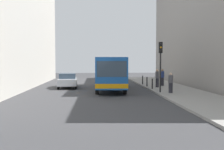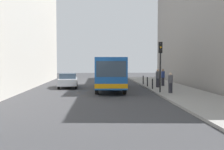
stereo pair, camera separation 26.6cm
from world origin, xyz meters
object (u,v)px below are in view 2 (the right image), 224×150
(pedestrian_mid_sidewalk, at_px, (158,78))
(pedestrian_far_sidewalk, at_px, (163,77))
(car_beside_bus, at_px, (68,80))
(bollard_near, at_px, (152,84))
(traffic_light, at_px, (160,57))
(bollard_mid, at_px, (147,82))
(bus, at_px, (110,71))
(bollard_far, at_px, (143,80))
(car_behind_bus, at_px, (112,76))
(pedestrian_near_signal, at_px, (170,83))

(pedestrian_mid_sidewalk, distance_m, pedestrian_far_sidewalk, 1.91)
(car_beside_bus, xyz_separation_m, bollard_near, (8.01, -3.18, -0.16))
(traffic_light, distance_m, bollard_mid, 5.68)
(bus, bearing_deg, bollard_mid, -164.21)
(bollard_near, distance_m, pedestrian_far_sidewalk, 3.71)
(car_beside_bus, bearing_deg, pedestrian_far_sidewalk, 176.39)
(car_beside_bus, height_order, bollard_far, car_beside_bus)
(car_behind_bus, bearing_deg, car_beside_bus, 61.92)
(bollard_far, distance_m, pedestrian_mid_sidewalk, 3.61)
(car_beside_bus, distance_m, pedestrian_mid_sidewalk, 8.99)
(car_behind_bus, relative_size, bollard_near, 4.72)
(bollard_near, xyz_separation_m, pedestrian_far_sidewalk, (1.75, 3.24, 0.39))
(pedestrian_near_signal, bearing_deg, car_behind_bus, 175.06)
(bus, distance_m, bollard_far, 5.34)
(bus, xyz_separation_m, bollard_near, (3.85, -1.52, -1.10))
(bollard_far, bearing_deg, pedestrian_mid_sidewalk, -76.62)
(bollard_mid, height_order, bollard_far, same)
(bus, relative_size, car_beside_bus, 2.45)
(bollard_mid, distance_m, pedestrian_near_signal, 5.72)
(bollard_near, distance_m, bollard_far, 5.05)
(bollard_near, bearing_deg, car_behind_bus, 105.69)
(pedestrian_near_signal, distance_m, pedestrian_far_sidewalk, 6.44)
(bollard_near, bearing_deg, bollard_far, 90.00)
(bollard_mid, xyz_separation_m, pedestrian_far_sidewalk, (1.75, 0.72, 0.39))
(traffic_light, xyz_separation_m, pedestrian_near_signal, (0.72, -0.50, -2.04))
(bollard_far, bearing_deg, bollard_mid, -90.00)
(car_beside_bus, relative_size, bollard_near, 4.75)
(traffic_light, height_order, bollard_far, traffic_light)
(car_beside_bus, relative_size, bollard_far, 4.75)
(pedestrian_near_signal, relative_size, pedestrian_mid_sidewalk, 0.92)
(traffic_light, relative_size, pedestrian_near_signal, 2.51)
(car_beside_bus, distance_m, bollard_near, 8.62)
(bollard_mid, relative_size, bollard_far, 1.00)
(traffic_light, height_order, pedestrian_near_signal, traffic_light)
(bollard_far, xyz_separation_m, pedestrian_near_signal, (0.82, -8.18, 0.34))
(bollard_near, bearing_deg, traffic_light, -87.82)
(bollard_far, bearing_deg, bollard_near, -90.00)
(pedestrian_near_signal, height_order, pedestrian_mid_sidewalk, pedestrian_mid_sidewalk)
(traffic_light, bearing_deg, bollard_far, 90.75)
(bus, distance_m, traffic_light, 5.87)
(pedestrian_mid_sidewalk, bearing_deg, bollard_far, 98.17)
(car_behind_bus, xyz_separation_m, pedestrian_far_sidewalk, (4.91, -8.02, 0.23))
(bollard_near, distance_m, bollard_mid, 2.53)
(pedestrian_near_signal, xyz_separation_m, pedestrian_far_sidewalk, (0.93, 6.37, 0.05))
(bollard_near, relative_size, pedestrian_far_sidewalk, 0.55)
(pedestrian_near_signal, bearing_deg, bollard_mid, 167.83)
(bus, bearing_deg, pedestrian_near_signal, 136.33)
(car_beside_bus, relative_size, car_behind_bus, 1.01)
(bollard_near, bearing_deg, pedestrian_far_sidewalk, 61.64)
(car_beside_bus, bearing_deg, traffic_light, 140.39)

